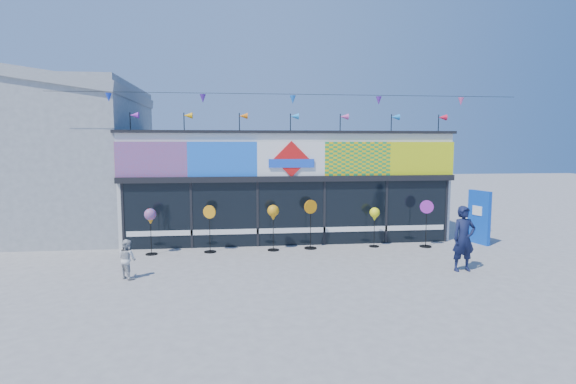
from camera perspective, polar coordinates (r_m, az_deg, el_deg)
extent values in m
plane|color=gray|center=(12.96, 2.28, -10.11)|extent=(80.00, 80.00, 0.00)
cube|color=silver|center=(18.47, -0.57, 1.06)|extent=(12.00, 5.00, 4.00)
cube|color=black|center=(16.04, 0.40, -2.76)|extent=(11.60, 0.12, 2.30)
cube|color=black|center=(15.86, 0.42, 1.69)|extent=(12.00, 0.30, 0.20)
cube|color=white|center=(16.12, 0.41, -4.88)|extent=(11.40, 0.10, 0.18)
cube|color=black|center=(18.40, -0.58, 7.43)|extent=(12.20, 5.20, 0.10)
cube|color=black|center=(16.38, -20.20, -2.95)|extent=(0.08, 0.14, 2.30)
cube|color=black|center=(15.99, -12.16, -2.92)|extent=(0.08, 0.14, 2.30)
cube|color=black|center=(15.93, -3.89, -2.83)|extent=(0.08, 0.14, 2.30)
cube|color=black|center=(16.22, 4.61, -2.68)|extent=(0.08, 0.14, 2.30)
cube|color=black|center=(16.82, 12.33, -2.49)|extent=(0.08, 0.14, 2.30)
cube|color=black|center=(17.70, 19.40, -2.28)|extent=(0.08, 0.14, 2.30)
cube|color=red|center=(15.98, -16.97, 3.97)|extent=(2.40, 0.08, 1.20)
cube|color=blue|center=(15.73, -8.32, 4.14)|extent=(2.40, 0.08, 1.20)
cube|color=white|center=(15.84, 0.41, 4.22)|extent=(2.40, 0.08, 1.20)
cube|color=yellow|center=(16.31, 8.83, 4.20)|extent=(2.40, 0.08, 1.20)
cube|color=#D8E313|center=(17.11, 16.62, 4.10)|extent=(2.40, 0.08, 1.20)
cube|color=red|center=(15.78, 0.44, 4.21)|extent=(1.27, 0.06, 1.27)
cube|color=blue|center=(15.77, 0.44, 3.66)|extent=(1.60, 0.05, 0.30)
cube|color=orange|center=(16.14, -14.30, -3.41)|extent=(0.78, 0.03, 0.78)
cube|color=#BEF514|center=(15.99, -10.14, -2.68)|extent=(0.92, 0.03, 0.92)
cube|color=#E9A60C|center=(15.90, -5.94, -1.24)|extent=(0.78, 0.03, 0.78)
cube|color=red|center=(16.06, -1.71, -3.50)|extent=(0.92, 0.03, 0.92)
cube|color=#E1500B|center=(16.14, 2.45, -2.18)|extent=(0.78, 0.03, 0.78)
cube|color=#189F56|center=(16.35, 6.52, -1.62)|extent=(0.92, 0.03, 0.92)
cube|color=#D246BB|center=(16.72, 10.44, -3.01)|extent=(0.78, 0.03, 0.78)
cube|color=#E83C0C|center=(17.06, 14.23, -2.05)|extent=(0.92, 0.03, 0.92)
cylinder|color=black|center=(16.36, -19.40, 8.31)|extent=(0.03, 0.03, 0.70)
cone|color=purple|center=(16.34, -18.95, 9.21)|extent=(0.30, 0.22, 0.22)
cylinder|color=black|center=(16.06, -13.06, 8.55)|extent=(0.03, 0.03, 0.70)
cone|color=#FFAE0D|center=(16.06, -12.58, 9.45)|extent=(0.30, 0.22, 0.22)
cylinder|color=black|center=(15.96, -6.19, 8.68)|extent=(0.03, 0.03, 0.70)
cone|color=orange|center=(15.98, -5.69, 9.58)|extent=(0.30, 0.22, 0.22)
cylinder|color=black|center=(16.08, 0.31, 8.70)|extent=(0.03, 0.03, 0.70)
cone|color=#1B8EE7|center=(16.11, 0.81, 9.58)|extent=(0.30, 0.22, 0.22)
cylinder|color=black|center=(16.40, 6.64, 8.61)|extent=(0.03, 0.03, 0.70)
cone|color=#D1459C|center=(16.44, 7.13, 9.47)|extent=(0.30, 0.22, 0.22)
cylinder|color=black|center=(16.93, 12.98, 8.41)|extent=(0.03, 0.03, 0.70)
cone|color=#187DD4|center=(16.99, 13.45, 9.24)|extent=(0.30, 0.22, 0.22)
cylinder|color=black|center=(17.61, 18.56, 8.16)|extent=(0.03, 0.03, 0.70)
cone|color=red|center=(17.68, 19.01, 8.94)|extent=(0.30, 0.22, 0.22)
cylinder|color=black|center=(15.51, 0.61, 12.32)|extent=(16.00, 0.01, 0.01)
cone|color=blue|center=(15.90, -21.82, 11.08)|extent=(0.20, 0.20, 0.28)
cone|color=#5723A3|center=(15.41, -10.76, 11.58)|extent=(0.20, 0.20, 0.28)
cone|color=blue|center=(15.49, 0.61, 11.65)|extent=(0.20, 0.20, 0.28)
cone|color=#6624A9|center=(16.14, 11.44, 11.31)|extent=(0.20, 0.20, 0.28)
cone|color=#F65298|center=(17.30, 21.10, 10.67)|extent=(0.20, 0.20, 0.28)
cube|color=#A5A8AA|center=(20.92, -29.34, 3.61)|extent=(8.00, 7.00, 6.00)
cube|color=#A5A8AA|center=(21.06, -29.79, 12.06)|extent=(8.18, 7.20, 1.54)
cube|color=blue|center=(17.78, 23.10, -2.96)|extent=(0.40, 0.98, 1.95)
cube|color=white|center=(17.70, 22.91, -2.19)|extent=(0.15, 0.43, 0.34)
cylinder|color=black|center=(15.58, -16.94, -7.55)|extent=(0.39, 0.39, 0.03)
cylinder|color=black|center=(15.45, -17.01, -5.22)|extent=(0.02, 0.02, 1.26)
sphere|color=orange|center=(15.33, -17.09, -2.74)|extent=(0.39, 0.39, 0.39)
cone|color=orange|center=(15.37, -17.06, -3.63)|extent=(0.19, 0.19, 0.17)
cylinder|color=black|center=(15.45, -9.86, -7.48)|extent=(0.41, 0.41, 0.03)
cylinder|color=black|center=(15.31, -9.90, -5.03)|extent=(0.02, 0.02, 1.32)
cylinder|color=orange|center=(15.19, -9.95, -2.51)|extent=(0.43, 0.21, 0.45)
cylinder|color=black|center=(15.49, -1.88, -7.36)|extent=(0.40, 0.40, 0.03)
cylinder|color=black|center=(15.35, -1.89, -4.96)|extent=(0.02, 0.02, 1.29)
sphere|color=orange|center=(15.23, -1.90, -2.38)|extent=(0.40, 0.40, 0.40)
cone|color=orange|center=(15.27, -1.89, -3.31)|extent=(0.20, 0.20, 0.18)
cylinder|color=black|center=(15.77, 2.86, -7.12)|extent=(0.44, 0.44, 0.03)
cylinder|color=black|center=(15.62, 2.87, -4.54)|extent=(0.03, 0.03, 1.41)
cylinder|color=orange|center=(15.50, 2.89, -1.89)|extent=(0.47, 0.20, 0.48)
cylinder|color=black|center=(16.32, 10.86, -6.78)|extent=(0.36, 0.36, 0.03)
cylinder|color=black|center=(16.20, 10.90, -4.74)|extent=(0.02, 0.02, 1.16)
sphere|color=#FCFA15|center=(16.09, 10.94, -2.57)|extent=(0.36, 0.36, 0.36)
cone|color=#FCFA15|center=(16.13, 10.93, -3.35)|extent=(0.18, 0.18, 0.16)
cylinder|color=black|center=(16.73, 17.06, -6.62)|extent=(0.42, 0.42, 0.03)
cylinder|color=black|center=(16.59, 17.13, -4.24)|extent=(0.03, 0.03, 1.38)
cylinder|color=purple|center=(16.48, 17.21, -1.81)|extent=(0.46, 0.18, 0.47)
imported|color=#111736|center=(13.79, 21.42, -5.54)|extent=(0.71, 0.49, 1.87)
imported|color=silver|center=(12.96, -19.74, -8.01)|extent=(0.59, 0.57, 1.07)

